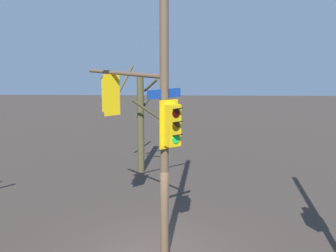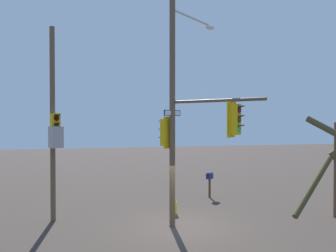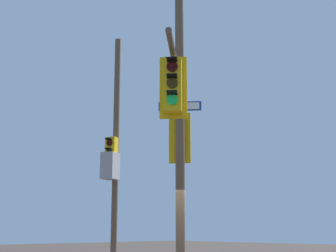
{
  "view_description": "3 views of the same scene",
  "coord_description": "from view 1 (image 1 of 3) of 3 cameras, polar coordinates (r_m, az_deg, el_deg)",
  "views": [
    {
      "loc": [
        -11.19,
        -0.71,
        5.85
      ],
      "look_at": [
        -0.01,
        -0.38,
        3.74
      ],
      "focal_mm": 44.98,
      "sensor_mm": 36.0,
      "label": 1
    },
    {
      "loc": [
        13.4,
        -3.43,
        4.38
      ],
      "look_at": [
        -0.26,
        -0.44,
        4.11
      ],
      "focal_mm": 36.66,
      "sensor_mm": 36.0,
      "label": 2
    },
    {
      "loc": [
        8.72,
        8.21,
        1.55
      ],
      "look_at": [
        -0.27,
        -0.83,
        4.22
      ],
      "focal_mm": 52.82,
      "sensor_mm": 36.0,
      "label": 3
    }
  ],
  "objects": [
    {
      "name": "bare_tree_across_street",
      "position": [
        19.64,
        -3.73,
        0.82
      ],
      "size": [
        2.1,
        2.1,
        4.99
      ],
      "color": "#474125",
      "rests_on": "ground"
    },
    {
      "name": "main_signal_pole_assembly",
      "position": [
        11.38,
        -2.86,
        5.31
      ],
      "size": [
        5.33,
        3.13,
        9.19
      ],
      "rotation": [
        0.0,
        0.0,
        0.71
      ],
      "color": "brown",
      "rests_on": "ground"
    }
  ]
}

